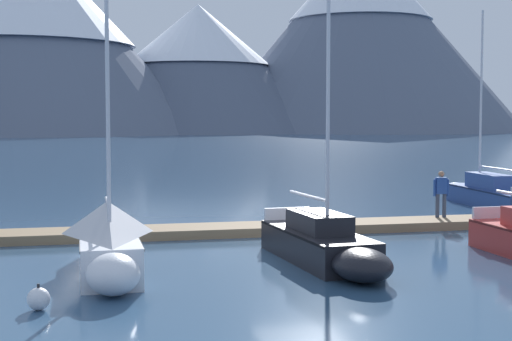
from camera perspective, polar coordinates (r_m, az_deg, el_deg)
name	(u,v)px	position (r m, az deg, el deg)	size (l,w,h in m)	color
ground_plane	(301,253)	(22.22, 3.37, -6.20)	(700.00, 700.00, 0.00)	#2D4C6B
mountain_central_massif	(26,25)	(202.88, -16.81, 10.37)	(91.47, 91.47, 50.64)	slate
mountain_shoulder_ridge	(198,65)	(212.79, -4.35, 7.89)	(79.97, 79.97, 35.13)	#4C566B
mountain_east_summit	(360,32)	(226.21, 7.78, 10.23)	(93.37, 93.37, 55.10)	slate
dock	(269,229)	(26.02, 0.96, -4.38)	(28.72, 2.05, 0.30)	#846B4C
sailboat_second_berth	(109,240)	(19.49, -10.96, -5.13)	(1.68, 5.71, 8.83)	white
sailboat_mid_dock_port	(325,244)	(20.47, 5.19, -5.52)	(2.05, 6.42, 8.05)	black
sailboat_far_berth	(485,193)	(35.51, 16.74, -1.61)	(1.87, 7.75, 8.71)	navy
person_on_dock	(441,191)	(28.49, 13.68, -1.50)	(0.59, 0.26, 1.69)	#384256
mooring_buoy_channel_marker	(39,299)	(16.33, -15.96, -9.22)	(0.47, 0.47, 0.55)	white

